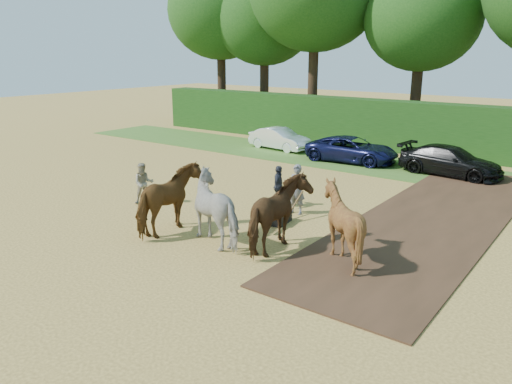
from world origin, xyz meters
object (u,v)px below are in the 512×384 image
object	(u,v)px
spectator_near	(144,183)
parked_cars	(501,168)
plough_team	(252,211)
spectator_far	(278,186)

from	to	relation	value
spectator_near	parked_cars	xyz separation A→B (m)	(10.64, 12.05, -0.13)
spectator_near	parked_cars	world-z (taller)	spectator_near
plough_team	parked_cars	size ratio (longest dim) A/B	0.25
spectator_near	spectator_far	bearing A→B (deg)	-21.12
spectator_far	parked_cars	bearing A→B (deg)	-57.51
plough_team	parked_cars	distance (m)	13.79
spectator_near	spectator_far	world-z (taller)	spectator_near
plough_team	parked_cars	bearing A→B (deg)	70.80
spectator_far	parked_cars	size ratio (longest dim) A/B	0.05
plough_team	parked_cars	world-z (taller)	plough_team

